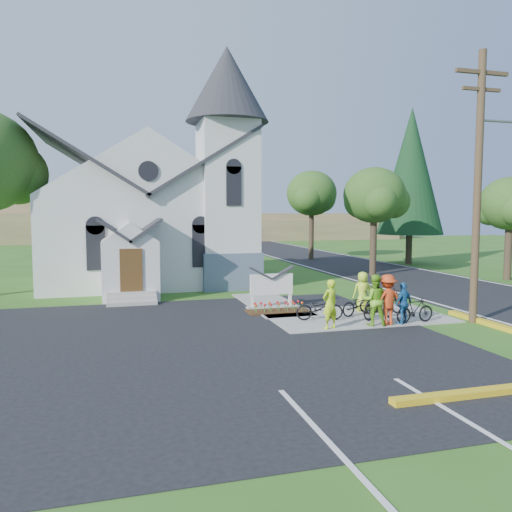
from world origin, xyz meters
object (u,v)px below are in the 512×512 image
object	(u,v)px
cyclist_2	(403,303)
cyclist_1	(374,300)
bike_2	(360,304)
bike_3	(415,310)
cyclist_3	(387,300)
cyclist_0	(330,304)
bike_0	(320,308)
cyclist_4	(363,291)
church_sign	(271,285)
utility_pole	(479,178)
bike_4	(383,301)
bike_1	(379,306)

from	to	relation	value
cyclist_2	cyclist_1	bearing A→B (deg)	-26.70
bike_2	bike_3	world-z (taller)	bike_3
cyclist_2	cyclist_3	bearing A→B (deg)	-23.67
cyclist_0	bike_0	bearing A→B (deg)	-116.41
cyclist_1	cyclist_4	distance (m)	2.66
church_sign	bike_3	distance (m)	6.10
bike_3	cyclist_4	world-z (taller)	cyclist_4
utility_pole	cyclist_1	distance (m)	5.99
cyclist_3	cyclist_0	bearing A→B (deg)	-4.92
bike_2	bike_3	distance (m)	2.22
cyclist_0	bike_4	size ratio (longest dim) A/B	0.91
church_sign	cyclist_3	size ratio (longest dim) A/B	1.19
cyclist_3	cyclist_4	bearing A→B (deg)	-101.83
bike_1	cyclist_3	size ratio (longest dim) A/B	0.95
church_sign	bike_0	xyz separation A→B (m)	(0.97, -3.01, -0.51)
bike_0	church_sign	bearing A→B (deg)	30.74
utility_pole	bike_3	distance (m)	5.42
utility_pole	bike_3	world-z (taller)	utility_pole
bike_0	bike_1	xyz separation A→B (m)	(2.27, -0.46, 0.06)
bike_0	utility_pole	bearing A→B (deg)	-93.96
cyclist_1	bike_3	distance (m)	1.72
cyclist_0	bike_0	distance (m)	1.42
bike_1	bike_4	distance (m)	1.15
cyclist_0	bike_2	size ratio (longest dim) A/B	0.99
cyclist_1	cyclist_3	size ratio (longest dim) A/B	1.01
utility_pole	cyclist_3	world-z (taller)	utility_pole
church_sign	bike_0	size ratio (longest dim) A/B	1.23
church_sign	cyclist_4	world-z (taller)	church_sign
bike_0	bike_1	distance (m)	2.31
church_sign	cyclist_4	bearing A→B (deg)	-28.27
cyclist_0	bike_4	distance (m)	3.64
utility_pole	cyclist_0	bearing A→B (deg)	176.71
utility_pole	cyclist_1	world-z (taller)	utility_pole
bike_4	cyclist_4	bearing A→B (deg)	48.99
cyclist_1	bike_3	bearing A→B (deg)	-165.30
church_sign	cyclist_1	xyz separation A→B (m)	(2.54, -4.34, -0.05)
cyclist_0	bike_4	bearing A→B (deg)	-168.80
bike_0	bike_2	bearing A→B (deg)	-65.67
utility_pole	bike_4	xyz separation A→B (m)	(-2.63, 2.14, -4.85)
church_sign	cyclist_2	xyz separation A→B (m)	(3.71, -4.40, -0.21)
church_sign	cyclist_3	distance (m)	5.35
bike_1	cyclist_3	distance (m)	1.03
church_sign	bike_3	world-z (taller)	church_sign
cyclist_2	bike_4	size ratio (longest dim) A/B	0.80
cyclist_3	cyclist_4	distance (m)	2.60
cyclist_3	cyclist_2	bearing A→B (deg)	175.90
bike_4	bike_0	bearing A→B (deg)	111.59
bike_1	church_sign	bearing A→B (deg)	22.70
cyclist_0	cyclist_1	distance (m)	1.75
church_sign	cyclist_3	xyz separation A→B (m)	(3.05, -4.40, -0.05)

